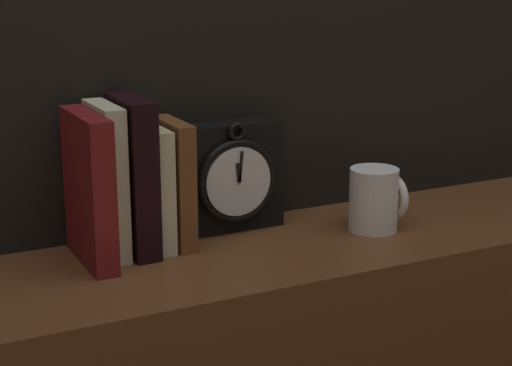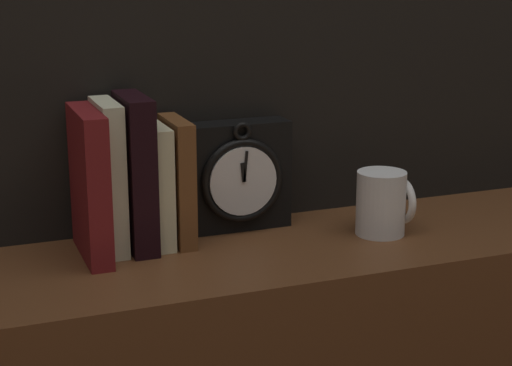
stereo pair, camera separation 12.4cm
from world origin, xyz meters
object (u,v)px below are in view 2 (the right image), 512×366
book_slot1_cream (109,177)px  book_slot2_black (136,173)px  book_slot3_cream (157,185)px  clock (236,176)px  book_slot4_brown (177,181)px  mug (384,203)px  book_slot0_maroon (90,184)px

book_slot1_cream → book_slot2_black: (0.04, -0.00, 0.00)m
book_slot3_cream → book_slot2_black: bearing=-168.8°
clock → book_slot1_cream: size_ratio=0.80×
book_slot1_cream → book_slot4_brown: book_slot1_cream is taller
clock → mug: size_ratio=1.78×
book_slot1_cream → mug: 0.42m
book_slot2_black → book_slot4_brown: book_slot2_black is taller
book_slot1_cream → book_slot2_black: book_slot2_black is taller
clock → book_slot4_brown: (-0.10, -0.02, 0.01)m
book_slot0_maroon → mug: book_slot0_maroon is taller
clock → book_slot2_black: 0.17m
book_slot1_cream → book_slot2_black: bearing=-6.6°
book_slot1_cream → mug: (0.41, -0.09, -0.06)m
clock → book_slot0_maroon: (-0.24, -0.04, 0.02)m
book_slot4_brown → book_slot2_black: bearing=-175.8°
clock → mug: clock is taller
book_slot1_cream → mug: size_ratio=2.21×
mug → book_slot2_black: bearing=167.7°
book_slot2_black → clock: bearing=10.0°
clock → book_slot3_cream: size_ratio=0.97×
book_slot2_black → book_slot3_cream: 0.04m
book_slot0_maroon → book_slot4_brown: (0.13, 0.02, -0.01)m
book_slot3_cream → mug: 0.35m
book_slot3_cream → book_slot4_brown: (0.03, -0.00, 0.00)m
clock → book_slot1_cream: bearing=-173.0°
book_slot1_cream → mug: bearing=-11.7°
book_slot4_brown → mug: book_slot4_brown is taller
clock → book_slot0_maroon: bearing=-169.5°
clock → book_slot4_brown: book_slot4_brown is taller
book_slot1_cream → book_slot2_black: size_ratio=0.97×
mug → book_slot4_brown: bearing=164.4°
clock → book_slot2_black: size_ratio=0.78×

